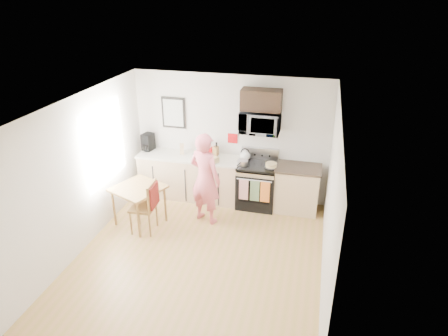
% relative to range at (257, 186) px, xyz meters
% --- Properties ---
extents(floor, '(4.60, 4.60, 0.00)m').
position_rel_range_xyz_m(floor, '(-0.63, -1.98, -0.44)').
color(floor, '#A68540').
rests_on(floor, ground).
extents(back_wall, '(4.00, 0.04, 2.60)m').
position_rel_range_xyz_m(back_wall, '(-0.63, 0.32, 0.86)').
color(back_wall, silver).
rests_on(back_wall, floor).
extents(front_wall, '(4.00, 0.04, 2.60)m').
position_rel_range_xyz_m(front_wall, '(-0.63, -4.28, 0.86)').
color(front_wall, silver).
rests_on(front_wall, floor).
extents(left_wall, '(0.04, 4.60, 2.60)m').
position_rel_range_xyz_m(left_wall, '(-2.63, -1.98, 0.86)').
color(left_wall, silver).
rests_on(left_wall, floor).
extents(right_wall, '(0.04, 4.60, 2.60)m').
position_rel_range_xyz_m(right_wall, '(1.37, -1.98, 0.86)').
color(right_wall, silver).
rests_on(right_wall, floor).
extents(ceiling, '(4.00, 4.60, 0.04)m').
position_rel_range_xyz_m(ceiling, '(-0.63, -1.98, 2.16)').
color(ceiling, white).
rests_on(ceiling, back_wall).
extents(window, '(0.06, 1.40, 1.50)m').
position_rel_range_xyz_m(window, '(-2.59, -1.18, 1.11)').
color(window, white).
rests_on(window, left_wall).
extents(cabinet_left, '(2.10, 0.60, 0.90)m').
position_rel_range_xyz_m(cabinet_left, '(-1.43, 0.02, 0.01)').
color(cabinet_left, '#D3B787').
rests_on(cabinet_left, floor).
extents(countertop_left, '(2.14, 0.64, 0.04)m').
position_rel_range_xyz_m(countertop_left, '(-1.43, 0.02, 0.48)').
color(countertop_left, beige).
rests_on(countertop_left, cabinet_left).
extents(cabinet_right, '(0.84, 0.60, 0.90)m').
position_rel_range_xyz_m(cabinet_right, '(0.80, 0.02, 0.01)').
color(cabinet_right, '#D3B787').
rests_on(cabinet_right, floor).
extents(countertop_right, '(0.88, 0.64, 0.04)m').
position_rel_range_xyz_m(countertop_right, '(0.80, 0.02, 0.48)').
color(countertop_right, black).
rests_on(countertop_right, cabinet_right).
extents(range, '(0.76, 0.70, 1.16)m').
position_rel_range_xyz_m(range, '(0.00, 0.00, 0.00)').
color(range, black).
rests_on(range, floor).
extents(microwave, '(0.76, 0.51, 0.42)m').
position_rel_range_xyz_m(microwave, '(-0.00, 0.10, 1.32)').
color(microwave, '#ACACB1').
rests_on(microwave, back_wall).
extents(upper_cabinet, '(0.76, 0.35, 0.40)m').
position_rel_range_xyz_m(upper_cabinet, '(-0.00, 0.15, 1.74)').
color(upper_cabinet, black).
rests_on(upper_cabinet, back_wall).
extents(wall_art, '(0.50, 0.04, 0.65)m').
position_rel_range_xyz_m(wall_art, '(-1.83, 0.30, 1.31)').
color(wall_art, black).
rests_on(wall_art, back_wall).
extents(wall_trivet, '(0.20, 0.02, 0.20)m').
position_rel_range_xyz_m(wall_trivet, '(-0.58, 0.31, 0.86)').
color(wall_trivet, red).
rests_on(wall_trivet, back_wall).
extents(person, '(0.76, 0.63, 1.78)m').
position_rel_range_xyz_m(person, '(-0.85, -0.80, 0.45)').
color(person, '#C1354A').
rests_on(person, floor).
extents(dining_table, '(0.93, 0.93, 0.76)m').
position_rel_range_xyz_m(dining_table, '(-2.02, -1.20, 0.24)').
color(dining_table, brown).
rests_on(dining_table, floor).
extents(chair, '(0.49, 0.44, 1.00)m').
position_rel_range_xyz_m(chair, '(-1.70, -1.42, 0.21)').
color(chair, brown).
rests_on(chair, floor).
extents(knife_block, '(0.11, 0.14, 0.20)m').
position_rel_range_xyz_m(knife_block, '(-0.91, 0.18, 0.60)').
color(knife_block, brown).
rests_on(knife_block, countertop_left).
extents(utensil_crock, '(0.13, 0.13, 0.39)m').
position_rel_range_xyz_m(utensil_crock, '(-1.02, 0.19, 0.66)').
color(utensil_crock, red).
rests_on(utensil_crock, countertop_left).
extents(fruit_bowl, '(0.30, 0.30, 0.11)m').
position_rel_range_xyz_m(fruit_bowl, '(-1.25, 0.07, 0.55)').
color(fruit_bowl, white).
rests_on(fruit_bowl, countertop_left).
extents(milk_carton, '(0.11, 0.11, 0.22)m').
position_rel_range_xyz_m(milk_carton, '(-1.61, 0.10, 0.61)').
color(milk_carton, tan).
rests_on(milk_carton, countertop_left).
extents(coffee_maker, '(0.25, 0.32, 0.36)m').
position_rel_range_xyz_m(coffee_maker, '(-2.38, 0.14, 0.67)').
color(coffee_maker, black).
rests_on(coffee_maker, countertop_left).
extents(bread_bag, '(0.33, 0.27, 0.11)m').
position_rel_range_xyz_m(bread_bag, '(-0.91, -0.12, 0.56)').
color(bread_bag, tan).
rests_on(bread_bag, countertop_left).
extents(cake, '(0.27, 0.27, 0.09)m').
position_rel_range_xyz_m(cake, '(0.28, -0.08, 0.53)').
color(cake, black).
rests_on(cake, range).
extents(kettle, '(0.21, 0.21, 0.26)m').
position_rel_range_xyz_m(kettle, '(-0.28, 0.12, 0.60)').
color(kettle, white).
rests_on(kettle, range).
extents(pot, '(0.22, 0.36, 0.11)m').
position_rel_range_xyz_m(pot, '(-0.27, -0.13, 0.54)').
color(pot, '#ACACB1').
rests_on(pot, range).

